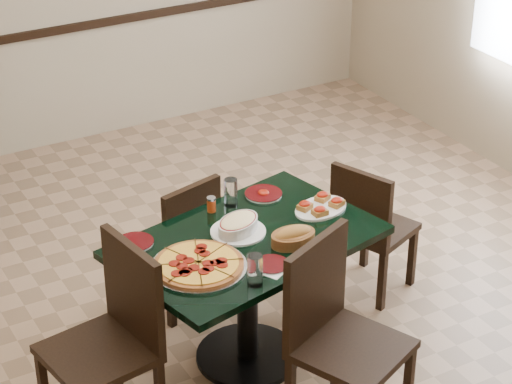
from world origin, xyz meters
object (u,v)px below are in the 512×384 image
chair_far (181,239)px  chair_right (369,224)px  bruschetta_platter (321,206)px  lasagna_casserole (238,225)px  pepperoni_pizza (199,265)px  bread_basket (293,237)px  chair_left (114,332)px  chair_near (335,327)px  main_table (247,269)px

chair_far → chair_right: (1.00, -0.38, 0.00)m
chair_right → bruschetta_platter: (-0.43, -0.14, 0.31)m
lasagna_casserole → bruschetta_platter: (0.49, -0.00, -0.02)m
pepperoni_pizza → bread_basket: (0.51, -0.03, 0.02)m
chair_right → chair_left: 1.74m
bruschetta_platter → pepperoni_pizza: bearing=179.5°
chair_near → bruschetta_platter: chair_near is taller
chair_near → chair_left: (-0.91, 0.49, -0.01)m
main_table → bruschetta_platter: 0.53m
main_table → bruschetta_platter: size_ratio=3.98×
bruschetta_platter → chair_far: bearing=123.9°
pepperoni_pizza → bruschetta_platter: (0.81, 0.19, 0.01)m
chair_far → lasagna_casserole: bearing=84.0°
chair_far → lasagna_casserole: lasagna_casserole is taller
lasagna_casserole → bruschetta_platter: 0.49m
chair_far → bread_basket: bread_basket is taller
chair_right → lasagna_casserole: (-0.92, -0.14, 0.33)m
bread_basket → lasagna_casserole: bearing=131.8°
chair_far → lasagna_casserole: (0.08, -0.52, 0.33)m
pepperoni_pizza → bread_basket: 0.51m
chair_near → chair_left: chair_near is taller
lasagna_casserole → chair_far: bearing=72.7°
chair_near → lasagna_casserole: size_ratio=3.32×
lasagna_casserole → chair_right: bearing=-17.5°
main_table → lasagna_casserole: size_ratio=4.77×
main_table → chair_far: 0.61m
chair_left → main_table: bearing=91.8°
chair_near → lasagna_casserole: (-0.13, 0.71, 0.23)m
chair_far → chair_near: chair_near is taller
chair_far → chair_near: (0.21, -1.23, 0.10)m
main_table → chair_left: size_ratio=1.45×
pepperoni_pizza → bread_basket: bread_basket is taller
main_table → bruschetta_platter: bearing=-4.5°
chair_left → lasagna_casserole: chair_left is taller
main_table → chair_near: (0.12, -0.64, -0.00)m
chair_near → chair_right: (0.79, 0.85, -0.10)m
bruschetta_platter → chair_near: bearing=-130.9°
chair_near → lasagna_casserole: bearing=76.8°
chair_far → pepperoni_pizza: 0.81m
bread_basket → bruschetta_platter: size_ratio=0.66×
chair_far → chair_near: 1.25m
main_table → chair_near: size_ratio=1.43×
lasagna_casserole → pepperoni_pizza: bearing=-174.7°
main_table → chair_left: chair_left is taller
chair_right → chair_left: size_ratio=0.85×
chair_far → chair_left: (-0.70, -0.74, 0.10)m
chair_near → chair_far: bearing=76.1°
pepperoni_pizza → bread_basket: bearing=-3.6°
chair_left → pepperoni_pizza: bearing=84.4°
chair_far → pepperoni_pizza: bearing=56.7°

